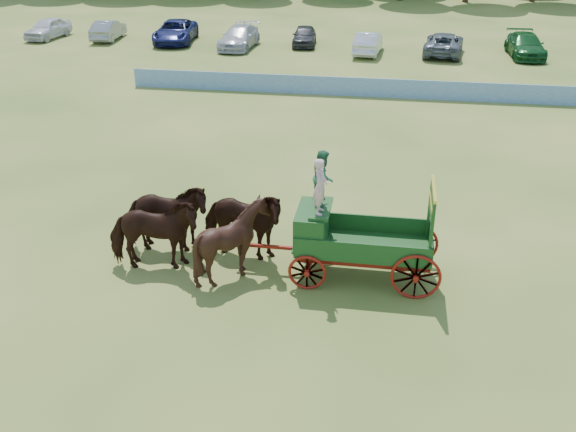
% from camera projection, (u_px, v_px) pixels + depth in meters
% --- Properties ---
extents(ground, '(160.00, 160.00, 0.00)m').
position_uv_depth(ground, '(352.00, 258.00, 19.80)').
color(ground, '#A09648').
rests_on(ground, ground).
extents(horse_lead_left, '(2.91, 1.69, 2.32)m').
position_uv_depth(horse_lead_left, '(153.00, 234.00, 18.74)').
color(horse_lead_left, black).
rests_on(horse_lead_left, ground).
extents(horse_lead_right, '(2.87, 1.57, 2.32)m').
position_uv_depth(horse_lead_right, '(166.00, 218.00, 19.71)').
color(horse_lead_right, black).
rests_on(horse_lead_right, ground).
extents(horse_wheel_left, '(2.26, 2.05, 2.32)m').
position_uv_depth(horse_wheel_left, '(233.00, 241.00, 18.40)').
color(horse_wheel_left, black).
rests_on(horse_wheel_left, ground).
extents(horse_wheel_right, '(2.91, 1.68, 2.32)m').
position_uv_depth(horse_wheel_right, '(242.00, 224.00, 19.37)').
color(horse_wheel_right, black).
rests_on(horse_wheel_right, ground).
extents(farm_dray, '(6.00, 2.00, 3.75)m').
position_uv_depth(farm_dray, '(338.00, 224.00, 18.26)').
color(farm_dray, maroon).
rests_on(farm_dray, ground).
extents(sponsor_banner, '(26.00, 0.08, 1.05)m').
position_uv_depth(sponsor_banner, '(357.00, 87.00, 35.61)').
color(sponsor_banner, '#1B5792').
rests_on(sponsor_banner, ground).
extents(parked_cars, '(48.66, 7.17, 1.63)m').
position_uv_depth(parked_cars, '(326.00, 38.00, 46.55)').
color(parked_cars, silver).
rests_on(parked_cars, ground).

